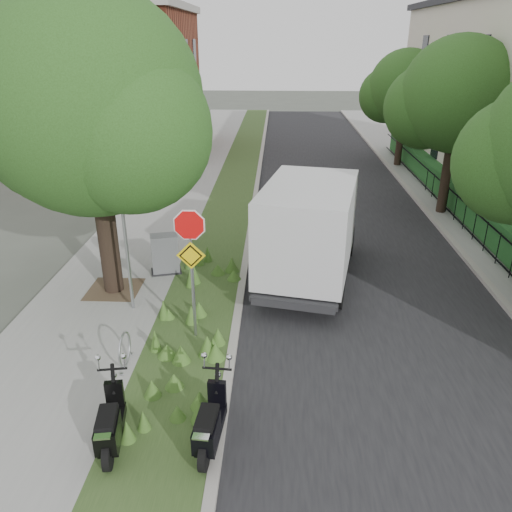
{
  "coord_description": "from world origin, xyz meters",
  "views": [
    {
      "loc": [
        0.43,
        -9.26,
        6.51
      ],
      "look_at": [
        -0.07,
        2.57,
        1.3
      ],
      "focal_mm": 35.0,
      "sensor_mm": 36.0,
      "label": 1
    }
  ],
  "objects_px": {
    "utility_cabinet": "(165,254)",
    "box_truck": "(311,225)",
    "scooter_near": "(110,429)",
    "scooter_far": "(209,429)",
    "sign_assembly": "(191,249)"
  },
  "relations": [
    {
      "from": "scooter_far",
      "to": "utility_cabinet",
      "type": "relative_size",
      "value": 1.52
    },
    {
      "from": "scooter_near",
      "to": "scooter_far",
      "type": "distance_m",
      "value": 1.65
    },
    {
      "from": "scooter_far",
      "to": "box_truck",
      "type": "xyz_separation_m",
      "value": [
        2.03,
        6.84,
        1.13
      ]
    },
    {
      "from": "scooter_near",
      "to": "utility_cabinet",
      "type": "bearing_deg",
      "value": 94.39
    },
    {
      "from": "box_truck",
      "to": "utility_cabinet",
      "type": "distance_m",
      "value": 4.32
    },
    {
      "from": "sign_assembly",
      "to": "box_truck",
      "type": "relative_size",
      "value": 0.54
    },
    {
      "from": "scooter_near",
      "to": "utility_cabinet",
      "type": "height_order",
      "value": "utility_cabinet"
    },
    {
      "from": "sign_assembly",
      "to": "scooter_far",
      "type": "xyz_separation_m",
      "value": [
        0.78,
        -3.45,
        -1.8
      ]
    },
    {
      "from": "scooter_far",
      "to": "sign_assembly",
      "type": "bearing_deg",
      "value": 102.81
    },
    {
      "from": "scooter_near",
      "to": "utility_cabinet",
      "type": "xyz_separation_m",
      "value": [
        -0.53,
        6.92,
        0.15
      ]
    },
    {
      "from": "utility_cabinet",
      "to": "box_truck",
      "type": "bearing_deg",
      "value": -0.21
    },
    {
      "from": "sign_assembly",
      "to": "box_truck",
      "type": "height_order",
      "value": "sign_assembly"
    },
    {
      "from": "box_truck",
      "to": "utility_cabinet",
      "type": "bearing_deg",
      "value": 179.79
    },
    {
      "from": "scooter_far",
      "to": "utility_cabinet",
      "type": "height_order",
      "value": "utility_cabinet"
    },
    {
      "from": "scooter_near",
      "to": "scooter_far",
      "type": "height_order",
      "value": "scooter_far"
    }
  ]
}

